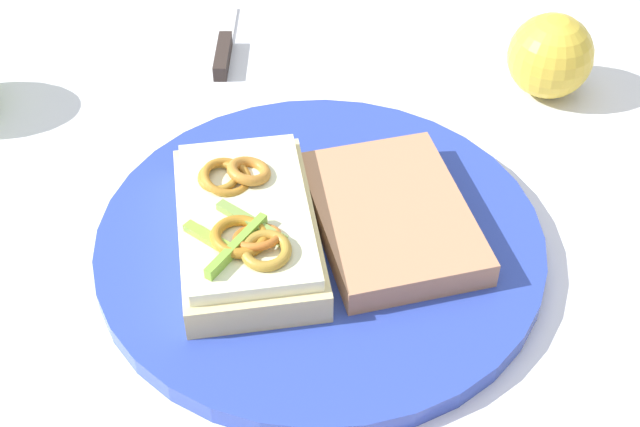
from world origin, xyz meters
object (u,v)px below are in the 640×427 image
at_px(bread_slice_side, 391,216).
at_px(knife, 224,49).
at_px(sandwich, 247,225).
at_px(apple_0, 550,56).
at_px(plate, 320,242).

xyz_separation_m(bread_slice_side, knife, (-0.14, 0.23, -0.02)).
relative_size(sandwich, apple_0, 2.41).
bearing_deg(knife, apple_0, -100.23).
distance_m(plate, knife, 0.26).
bearing_deg(apple_0, bread_slice_side, -126.60).
bearing_deg(bread_slice_side, sandwich, 85.05).
xyz_separation_m(plate, apple_0, (0.18, 0.19, 0.03)).
relative_size(plate, knife, 2.59).
height_order(plate, bread_slice_side, bread_slice_side).
bearing_deg(apple_0, knife, 170.30).
bearing_deg(bread_slice_side, knife, 15.44).
relative_size(sandwich, bread_slice_side, 1.21).
relative_size(bread_slice_side, apple_0, 1.99).
height_order(bread_slice_side, knife, bread_slice_side).
bearing_deg(knife, plate, -159.49).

